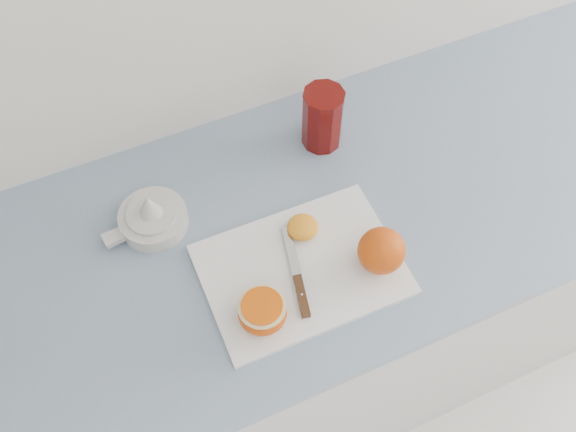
{
  "coord_description": "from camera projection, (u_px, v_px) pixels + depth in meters",
  "views": [
    {
      "loc": [
        -0.47,
        1.1,
        1.94
      ],
      "look_at": [
        -0.22,
        1.67,
        0.96
      ],
      "focal_mm": 40.0,
      "sensor_mm": 36.0,
      "label": 1
    }
  ],
  "objects": [
    {
      "name": "counter",
      "position": [
        279.0,
        320.0,
        1.6
      ],
      "size": [
        2.64,
        0.64,
        0.89
      ],
      "color": "silver",
      "rests_on": "ground"
    },
    {
      "name": "cutting_board",
      "position": [
        301.0,
        269.0,
        1.17
      ],
      "size": [
        0.36,
        0.26,
        0.01
      ],
      "primitive_type": "cube",
      "rotation": [
        0.0,
        0.0,
        -0.01
      ],
      "color": "white",
      "rests_on": "counter"
    },
    {
      "name": "whole_orange",
      "position": [
        381.0,
        251.0,
        1.14
      ],
      "size": [
        0.09,
        0.09,
        0.09
      ],
      "color": "#D05000",
      "rests_on": "cutting_board"
    },
    {
      "name": "half_orange",
      "position": [
        262.0,
        312.0,
        1.09
      ],
      "size": [
        0.08,
        0.08,
        0.05
      ],
      "color": "#D05000",
      "rests_on": "cutting_board"
    },
    {
      "name": "squeezed_shell",
      "position": [
        303.0,
        227.0,
        1.2
      ],
      "size": [
        0.06,
        0.06,
        0.03
      ],
      "color": "orange",
      "rests_on": "cutting_board"
    },
    {
      "name": "paring_knife",
      "position": [
        300.0,
        288.0,
        1.14
      ],
      "size": [
        0.06,
        0.19,
        0.01
      ],
      "color": "#4F2E19",
      "rests_on": "cutting_board"
    },
    {
      "name": "citrus_juicer",
      "position": [
        152.0,
        217.0,
        1.21
      ],
      "size": [
        0.17,
        0.13,
        0.09
      ],
      "color": "silver",
      "rests_on": "counter"
    },
    {
      "name": "red_tumbler",
      "position": [
        322.0,
        120.0,
        1.29
      ],
      "size": [
        0.08,
        0.08,
        0.14
      ],
      "color": "#5B0907",
      "rests_on": "counter"
    }
  ]
}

